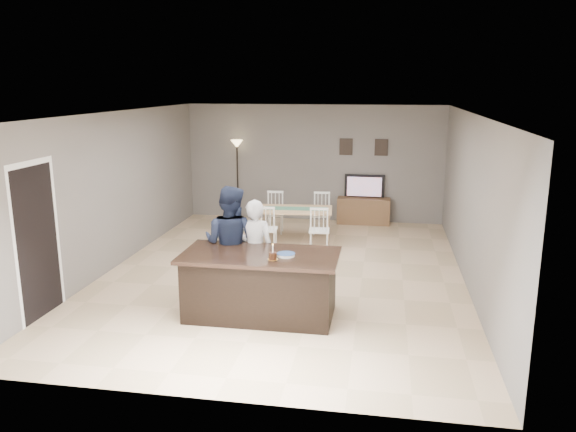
% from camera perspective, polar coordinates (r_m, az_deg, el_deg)
% --- Properties ---
extents(floor, '(8.00, 8.00, 0.00)m').
position_cam_1_polar(floor, '(9.64, -0.46, -5.85)').
color(floor, tan).
rests_on(floor, ground).
extents(room_shell, '(8.00, 8.00, 8.00)m').
position_cam_1_polar(room_shell, '(9.23, -0.48, 4.04)').
color(room_shell, slate).
rests_on(room_shell, floor).
extents(kitchen_island, '(2.15, 1.10, 0.90)m').
position_cam_1_polar(kitchen_island, '(7.83, -2.82, -6.96)').
color(kitchen_island, black).
rests_on(kitchen_island, floor).
extents(tv_console, '(1.20, 0.40, 0.60)m').
position_cam_1_polar(tv_console, '(13.06, 7.68, 0.51)').
color(tv_console, brown).
rests_on(tv_console, floor).
extents(television, '(0.91, 0.12, 0.53)m').
position_cam_1_polar(television, '(13.01, 7.76, 3.00)').
color(television, black).
rests_on(television, tv_console).
extents(tv_screen_glow, '(0.78, 0.00, 0.78)m').
position_cam_1_polar(tv_screen_glow, '(12.93, 7.75, 2.97)').
color(tv_screen_glow, '#D64917').
rests_on(tv_screen_glow, tv_console).
extents(picture_frames, '(1.10, 0.02, 0.38)m').
position_cam_1_polar(picture_frames, '(13.02, 7.69, 6.96)').
color(picture_frames, black).
rests_on(picture_frames, room_shell).
extents(doorway, '(0.00, 2.10, 2.65)m').
position_cam_1_polar(doorway, '(8.32, -24.22, -1.12)').
color(doorway, black).
rests_on(doorway, floor).
extents(woman, '(0.57, 0.39, 1.54)m').
position_cam_1_polar(woman, '(8.28, -3.38, -3.53)').
color(woman, silver).
rests_on(woman, floor).
extents(man, '(0.95, 0.81, 1.73)m').
position_cam_1_polar(man, '(8.34, -5.89, -2.77)').
color(man, '#181F35').
rests_on(man, floor).
extents(birthday_cake, '(0.14, 0.14, 0.22)m').
position_cam_1_polar(birthday_cake, '(7.41, -1.56, -4.06)').
color(birthday_cake, gold).
rests_on(birthday_cake, kitchen_island).
extents(plate_stack, '(0.25, 0.25, 0.04)m').
position_cam_1_polar(plate_stack, '(7.56, -0.21, -3.95)').
color(plate_stack, white).
rests_on(plate_stack, kitchen_island).
extents(dining_table, '(1.53, 1.76, 0.90)m').
position_cam_1_polar(dining_table, '(11.40, 0.78, 0.17)').
color(dining_table, tan).
rests_on(dining_table, floor).
extents(floor_lamp, '(0.28, 0.28, 1.88)m').
position_cam_1_polar(floor_lamp, '(13.31, -5.19, 5.89)').
color(floor_lamp, black).
rests_on(floor_lamp, floor).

